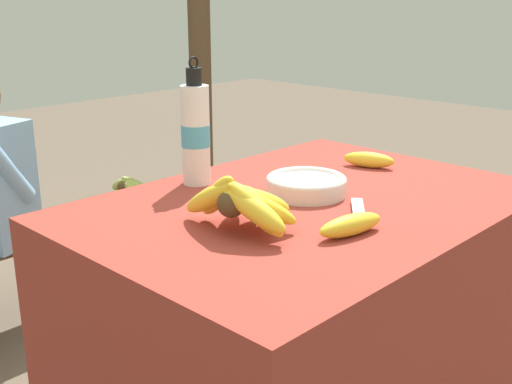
{
  "coord_description": "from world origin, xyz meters",
  "views": [
    {
      "loc": [
        -1.17,
        -0.95,
        1.29
      ],
      "look_at": [
        -0.13,
        0.05,
        0.83
      ],
      "focal_mm": 45.0,
      "sensor_mm": 36.0,
      "label": 1
    }
  ],
  "objects_px": {
    "water_bottle": "(196,133)",
    "serving_bowl": "(306,184)",
    "support_post_far": "(199,12)",
    "loose_banana_front": "(351,225)",
    "loose_banana_side": "(369,160)",
    "wooden_bench": "(35,241)",
    "banana_bunch_ripe": "(241,201)",
    "banana_bunch_green": "(130,186)",
    "knife": "(359,215)"
  },
  "relations": [
    {
      "from": "support_post_far",
      "to": "serving_bowl",
      "type": "bearing_deg",
      "value": -123.02
    },
    {
      "from": "serving_bowl",
      "to": "water_bottle",
      "type": "distance_m",
      "value": 0.32
    },
    {
      "from": "wooden_bench",
      "to": "support_post_far",
      "type": "bearing_deg",
      "value": 13.9
    },
    {
      "from": "serving_bowl",
      "to": "loose_banana_side",
      "type": "xyz_separation_m",
      "value": [
        0.33,
        0.03,
        -0.0
      ]
    },
    {
      "from": "water_bottle",
      "to": "serving_bowl",
      "type": "bearing_deg",
      "value": -64.7
    },
    {
      "from": "knife",
      "to": "wooden_bench",
      "type": "height_order",
      "value": "knife"
    },
    {
      "from": "loose_banana_front",
      "to": "knife",
      "type": "relative_size",
      "value": 1.08
    },
    {
      "from": "loose_banana_front",
      "to": "banana_bunch_green",
      "type": "height_order",
      "value": "loose_banana_front"
    },
    {
      "from": "banana_bunch_green",
      "to": "support_post_far",
      "type": "relative_size",
      "value": 0.12
    },
    {
      "from": "loose_banana_front",
      "to": "support_post_far",
      "type": "distance_m",
      "value": 2.17
    },
    {
      "from": "serving_bowl",
      "to": "loose_banana_front",
      "type": "height_order",
      "value": "serving_bowl"
    },
    {
      "from": "banana_bunch_ripe",
      "to": "support_post_far",
      "type": "height_order",
      "value": "support_post_far"
    },
    {
      "from": "banana_bunch_ripe",
      "to": "serving_bowl",
      "type": "bearing_deg",
      "value": 12.94
    },
    {
      "from": "loose_banana_front",
      "to": "support_post_far",
      "type": "bearing_deg",
      "value": 57.12
    },
    {
      "from": "water_bottle",
      "to": "loose_banana_front",
      "type": "xyz_separation_m",
      "value": [
        -0.03,
        -0.52,
        -0.12
      ]
    },
    {
      "from": "water_bottle",
      "to": "support_post_far",
      "type": "bearing_deg",
      "value": 48.28
    },
    {
      "from": "serving_bowl",
      "to": "wooden_bench",
      "type": "relative_size",
      "value": 0.13
    },
    {
      "from": "loose_banana_front",
      "to": "banana_bunch_green",
      "type": "xyz_separation_m",
      "value": [
        0.49,
        1.52,
        -0.34
      ]
    },
    {
      "from": "wooden_bench",
      "to": "support_post_far",
      "type": "xyz_separation_m",
      "value": [
        1.12,
        0.28,
        0.84
      ]
    },
    {
      "from": "banana_bunch_ripe",
      "to": "wooden_bench",
      "type": "height_order",
      "value": "banana_bunch_ripe"
    },
    {
      "from": "banana_bunch_ripe",
      "to": "support_post_far",
      "type": "bearing_deg",
      "value": 51.02
    },
    {
      "from": "water_bottle",
      "to": "banana_bunch_green",
      "type": "relative_size",
      "value": 1.19
    },
    {
      "from": "water_bottle",
      "to": "loose_banana_front",
      "type": "distance_m",
      "value": 0.54
    },
    {
      "from": "serving_bowl",
      "to": "support_post_far",
      "type": "bearing_deg",
      "value": 56.98
    },
    {
      "from": "knife",
      "to": "support_post_far",
      "type": "relative_size",
      "value": 0.07
    },
    {
      "from": "wooden_bench",
      "to": "banana_bunch_green",
      "type": "height_order",
      "value": "banana_bunch_green"
    },
    {
      "from": "loose_banana_side",
      "to": "banana_bunch_green",
      "type": "height_order",
      "value": "loose_banana_side"
    },
    {
      "from": "banana_bunch_ripe",
      "to": "water_bottle",
      "type": "relative_size",
      "value": 0.91
    },
    {
      "from": "banana_bunch_green",
      "to": "support_post_far",
      "type": "bearing_deg",
      "value": 22.53
    },
    {
      "from": "banana_bunch_ripe",
      "to": "loose_banana_side",
      "type": "height_order",
      "value": "banana_bunch_ripe"
    },
    {
      "from": "banana_bunch_ripe",
      "to": "knife",
      "type": "bearing_deg",
      "value": -29.76
    },
    {
      "from": "loose_banana_front",
      "to": "wooden_bench",
      "type": "distance_m",
      "value": 1.59
    },
    {
      "from": "knife",
      "to": "wooden_bench",
      "type": "relative_size",
      "value": 0.1
    },
    {
      "from": "banana_bunch_ripe",
      "to": "loose_banana_front",
      "type": "height_order",
      "value": "banana_bunch_ripe"
    },
    {
      "from": "banana_bunch_green",
      "to": "banana_bunch_ripe",
      "type": "bearing_deg",
      "value": -115.53
    },
    {
      "from": "water_bottle",
      "to": "loose_banana_side",
      "type": "relative_size",
      "value": 2.17
    },
    {
      "from": "loose_banana_front",
      "to": "water_bottle",
      "type": "bearing_deg",
      "value": 86.94
    },
    {
      "from": "loose_banana_side",
      "to": "support_post_far",
      "type": "distance_m",
      "value": 1.69
    },
    {
      "from": "serving_bowl",
      "to": "loose_banana_side",
      "type": "height_order",
      "value": "serving_bowl"
    },
    {
      "from": "banana_bunch_green",
      "to": "support_post_far",
      "type": "height_order",
      "value": "support_post_far"
    },
    {
      "from": "water_bottle",
      "to": "banana_bunch_green",
      "type": "distance_m",
      "value": 1.19
    },
    {
      "from": "banana_bunch_ripe",
      "to": "water_bottle",
      "type": "xyz_separation_m",
      "value": [
        0.17,
        0.34,
        0.07
      ]
    },
    {
      "from": "banana_bunch_ripe",
      "to": "loose_banana_front",
      "type": "relative_size",
      "value": 1.79
    },
    {
      "from": "knife",
      "to": "banana_bunch_green",
      "type": "relative_size",
      "value": 0.56
    },
    {
      "from": "wooden_bench",
      "to": "banana_bunch_ripe",
      "type": "bearing_deg",
      "value": -97.67
    },
    {
      "from": "knife",
      "to": "support_post_far",
      "type": "xyz_separation_m",
      "value": [
        1.06,
        1.75,
        0.39
      ]
    },
    {
      "from": "banana_bunch_green",
      "to": "water_bottle",
      "type": "bearing_deg",
      "value": -115.1
    },
    {
      "from": "water_bottle",
      "to": "banana_bunch_ripe",
      "type": "bearing_deg",
      "value": -116.76
    },
    {
      "from": "water_bottle",
      "to": "banana_bunch_green",
      "type": "bearing_deg",
      "value": 64.9
    },
    {
      "from": "banana_bunch_ripe",
      "to": "wooden_bench",
      "type": "distance_m",
      "value": 1.44
    }
  ]
}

